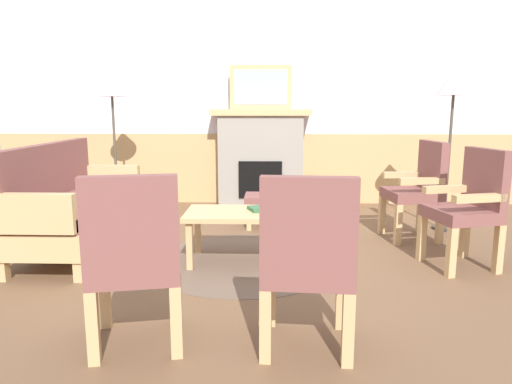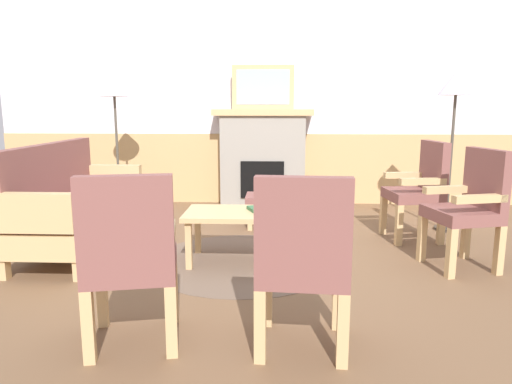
# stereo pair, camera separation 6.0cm
# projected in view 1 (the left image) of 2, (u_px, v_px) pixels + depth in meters

# --- Properties ---
(ground_plane) EXTENTS (14.00, 14.00, 0.00)m
(ground_plane) POSITION_uv_depth(u_px,v_px,m) (255.00, 263.00, 3.98)
(ground_plane) COLOR brown
(wall_back) EXTENTS (7.20, 0.14, 2.70)m
(wall_back) POSITION_uv_depth(u_px,v_px,m) (261.00, 107.00, 6.30)
(wall_back) COLOR white
(wall_back) RESTS_ON ground_plane
(fireplace) EXTENTS (1.30, 0.44, 1.28)m
(fireplace) POSITION_uv_depth(u_px,v_px,m) (261.00, 157.00, 6.17)
(fireplace) COLOR gray
(fireplace) RESTS_ON ground_plane
(framed_picture) EXTENTS (0.80, 0.04, 0.56)m
(framed_picture) POSITION_uv_depth(u_px,v_px,m) (261.00, 87.00, 6.01)
(framed_picture) COLOR tan
(framed_picture) RESTS_ON fireplace
(couch) EXTENTS (0.70, 1.80, 0.98)m
(couch) POSITION_uv_depth(u_px,v_px,m) (77.00, 207.00, 4.32)
(couch) COLOR tan
(couch) RESTS_ON ground_plane
(coffee_table) EXTENTS (0.96, 0.56, 0.44)m
(coffee_table) POSITION_uv_depth(u_px,v_px,m) (243.00, 218.00, 3.95)
(coffee_table) COLOR tan
(coffee_table) RESTS_ON ground_plane
(round_rug) EXTENTS (1.65, 1.65, 0.01)m
(round_rug) POSITION_uv_depth(u_px,v_px,m) (243.00, 261.00, 4.02)
(round_rug) COLOR brown
(round_rug) RESTS_ON ground_plane
(book_on_table) EXTENTS (0.27, 0.25, 0.03)m
(book_on_table) POSITION_uv_depth(u_px,v_px,m) (262.00, 209.00, 3.98)
(book_on_table) COLOR #33663D
(book_on_table) RESTS_ON coffee_table
(footstool) EXTENTS (0.40, 0.40, 0.36)m
(footstool) POSITION_uv_depth(u_px,v_px,m) (263.00, 202.00, 5.12)
(footstool) COLOR tan
(footstool) RESTS_ON ground_plane
(armchair_near_fireplace) EXTENTS (0.58, 0.58, 0.98)m
(armchair_near_fireplace) POSITION_uv_depth(u_px,v_px,m) (470.00, 203.00, 3.81)
(armchair_near_fireplace) COLOR tan
(armchair_near_fireplace) RESTS_ON ground_plane
(armchair_by_window_left) EXTENTS (0.54, 0.54, 0.98)m
(armchair_by_window_left) POSITION_uv_depth(u_px,v_px,m) (419.00, 186.00, 4.63)
(armchair_by_window_left) COLOR tan
(armchair_by_window_left) RESTS_ON ground_plane
(armchair_front_left) EXTENTS (0.51, 0.51, 0.98)m
(armchair_front_left) POSITION_uv_depth(u_px,v_px,m) (307.00, 256.00, 2.45)
(armchair_front_left) COLOR tan
(armchair_front_left) RESTS_ON ground_plane
(armchair_front_center) EXTENTS (0.57, 0.57, 0.98)m
(armchair_front_center) POSITION_uv_depth(u_px,v_px,m) (134.00, 254.00, 2.49)
(armchair_front_center) COLOR tan
(armchair_front_center) RESTS_ON ground_plane
(floor_lamp_by_couch) EXTENTS (0.36, 0.36, 1.68)m
(floor_lamp_by_couch) POSITION_uv_depth(u_px,v_px,m) (112.00, 95.00, 5.42)
(floor_lamp_by_couch) COLOR #332D28
(floor_lamp_by_couch) RESTS_ON ground_plane
(floor_lamp_by_chairs) EXTENTS (0.36, 0.36, 1.68)m
(floor_lamp_by_chairs) POSITION_uv_depth(u_px,v_px,m) (454.00, 93.00, 4.80)
(floor_lamp_by_chairs) COLOR #332D28
(floor_lamp_by_chairs) RESTS_ON ground_plane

